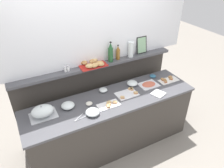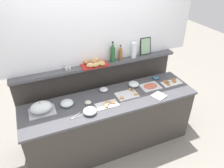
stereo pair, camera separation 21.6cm
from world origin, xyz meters
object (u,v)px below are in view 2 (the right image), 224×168
object	(u,v)px
serving_tongs	(77,116)
pepper_shaker	(69,67)
serving_cloche	(41,108)
condiment_bowl_cream	(88,102)
sandwich_platter_front	(171,82)
glass_bowl_extra	(67,103)
condiment_bowl_teal	(156,78)
salt_shaker	(66,67)
glass_bowl_small	(134,84)
wine_bottle_green	(113,53)
framed_picture	(145,46)
water_carafe	(134,50)
cold_cuts_platter	(150,86)
napkin_stack	(159,96)
sandwich_platter_side	(128,94)
vinegar_bottle_amber	(120,53)
sandwich_platter_rear	(107,104)
glass_bowl_large	(90,111)
bread_basket	(94,63)
glass_bowl_medium	(104,90)

from	to	relation	value
serving_tongs	pepper_shaker	xyz separation A→B (m)	(0.10, 0.62, 0.39)
serving_cloche	condiment_bowl_cream	size ratio (longest dim) A/B	3.63
sandwich_platter_front	glass_bowl_extra	distance (m)	1.66
condiment_bowl_teal	salt_shaker	xyz separation A→B (m)	(-1.40, 0.21, 0.38)
glass_bowl_small	wine_bottle_green	bearing A→B (deg)	133.82
condiment_bowl_teal	framed_picture	size ratio (longest dim) A/B	0.38
water_carafe	salt_shaker	bearing A→B (deg)	180.00
serving_tongs	framed_picture	size ratio (longest dim) A/B	0.67
cold_cuts_platter	napkin_stack	world-z (taller)	cold_cuts_platter
glass_bowl_small	salt_shaker	distance (m)	1.06
sandwich_platter_side	salt_shaker	size ratio (longest dim) A/B	3.67
vinegar_bottle_amber	framed_picture	world-z (taller)	framed_picture
sandwich_platter_rear	sandwich_platter_front	world-z (taller)	same
glass_bowl_extra	water_carafe	world-z (taller)	water_carafe
glass_bowl_large	glass_bowl_small	xyz separation A→B (m)	(0.83, 0.36, -0.00)
glass_bowl_large	salt_shaker	xyz separation A→B (m)	(-0.13, 0.62, 0.37)
glass_bowl_large	napkin_stack	bearing A→B (deg)	-1.97
framed_picture	bread_basket	bearing A→B (deg)	-177.56
serving_cloche	glass_bowl_large	distance (m)	0.63
sandwich_platter_front	glass_bowl_large	bearing A→B (deg)	-171.87
cold_cuts_platter	glass_bowl_medium	bearing A→B (deg)	166.08
napkin_stack	framed_picture	size ratio (longest dim) A/B	0.61
serving_cloche	napkin_stack	world-z (taller)	serving_cloche
serving_cloche	condiment_bowl_teal	xyz separation A→B (m)	(1.84, 0.15, -0.05)
vinegar_bottle_amber	condiment_bowl_teal	bearing A→B (deg)	-22.02
glass_bowl_extra	vinegar_bottle_amber	size ratio (longest dim) A/B	0.76
salt_shaker	glass_bowl_extra	bearing A→B (deg)	-108.10
glass_bowl_small	glass_bowl_extra	bearing A→B (deg)	-175.84
serving_cloche	glass_bowl_extra	xyz separation A→B (m)	(0.33, 0.02, -0.04)
serving_tongs	napkin_stack	bearing A→B (deg)	-1.79
cold_cuts_platter	napkin_stack	size ratio (longest dim) A/B	1.76
sandwich_platter_rear	glass_bowl_large	bearing A→B (deg)	-165.52
serving_tongs	wine_bottle_green	xyz separation A→B (m)	(0.76, 0.62, 0.49)
napkin_stack	water_carafe	xyz separation A→B (m)	(-0.09, 0.66, 0.47)
framed_picture	wine_bottle_green	bearing A→B (deg)	-175.82
serving_tongs	water_carafe	distance (m)	1.37
cold_cuts_platter	serving_cloche	world-z (taller)	serving_cloche
condiment_bowl_cream	bread_basket	xyz separation A→B (m)	(0.24, 0.41, 0.38)
condiment_bowl_cream	salt_shaker	bearing A→B (deg)	112.04
serving_cloche	bread_basket	bearing A→B (deg)	22.97
wine_bottle_green	framed_picture	bearing A→B (deg)	4.18
condiment_bowl_cream	condiment_bowl_teal	distance (m)	1.25
condiment_bowl_teal	serving_tongs	distance (m)	1.51
glass_bowl_small	framed_picture	world-z (taller)	framed_picture
glass_bowl_large	wine_bottle_green	distance (m)	0.97
glass_bowl_large	glass_bowl_small	world-z (taller)	glass_bowl_large
vinegar_bottle_amber	salt_shaker	size ratio (longest dim) A/B	2.71
sandwich_platter_rear	salt_shaker	bearing A→B (deg)	125.95
sandwich_platter_rear	vinegar_bottle_amber	size ratio (longest dim) A/B	1.33
glass_bowl_small	serving_tongs	xyz separation A→B (m)	(-1.01, -0.36, -0.03)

